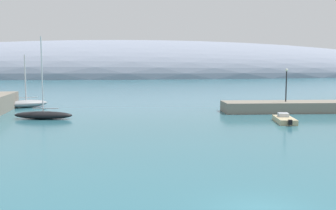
{
  "coord_description": "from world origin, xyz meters",
  "views": [
    {
      "loc": [
        -6.75,
        -15.71,
        6.23
      ],
      "look_at": [
        0.41,
        26.98,
        1.83
      ],
      "focal_mm": 42.79,
      "sensor_mm": 36.0,
      "label": 1
    }
  ],
  "objects_px": {
    "sailboat_grey_mid_mooring": "(26,103)",
    "harbor_lamp_post": "(286,81)",
    "sailboat_black_near_shore": "(43,115)",
    "motorboat_sand_alongside_breakwater": "(284,120)"
  },
  "relations": [
    {
      "from": "sailboat_grey_mid_mooring",
      "to": "harbor_lamp_post",
      "type": "bearing_deg",
      "value": 137.05
    },
    {
      "from": "harbor_lamp_post",
      "to": "motorboat_sand_alongside_breakwater",
      "type": "bearing_deg",
      "value": -116.42
    },
    {
      "from": "sailboat_grey_mid_mooring",
      "to": "harbor_lamp_post",
      "type": "xyz_separation_m",
      "value": [
        34.69,
        -11.8,
        3.44
      ]
    },
    {
      "from": "sailboat_grey_mid_mooring",
      "to": "motorboat_sand_alongside_breakwater",
      "type": "distance_m",
      "value": 36.67
    },
    {
      "from": "motorboat_sand_alongside_breakwater",
      "to": "harbor_lamp_post",
      "type": "height_order",
      "value": "harbor_lamp_post"
    },
    {
      "from": "motorboat_sand_alongside_breakwater",
      "to": "harbor_lamp_post",
      "type": "relative_size",
      "value": 1.23
    },
    {
      "from": "sailboat_black_near_shore",
      "to": "harbor_lamp_post",
      "type": "relative_size",
      "value": 2.17
    },
    {
      "from": "sailboat_grey_mid_mooring",
      "to": "harbor_lamp_post",
      "type": "relative_size",
      "value": 1.77
    },
    {
      "from": "motorboat_sand_alongside_breakwater",
      "to": "sailboat_grey_mid_mooring",
      "type": "bearing_deg",
      "value": 69.46
    },
    {
      "from": "sailboat_black_near_shore",
      "to": "harbor_lamp_post",
      "type": "height_order",
      "value": "sailboat_black_near_shore"
    }
  ]
}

